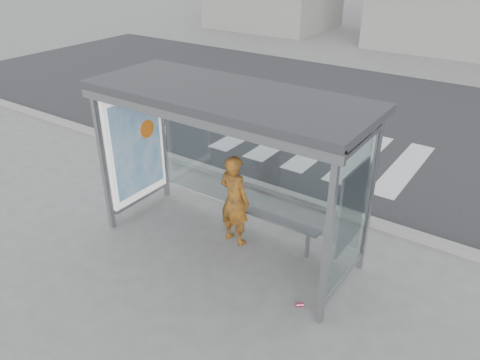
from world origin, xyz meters
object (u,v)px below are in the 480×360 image
at_px(soda_can, 300,305).
at_px(bench, 275,218).
at_px(bus_shelter, 209,127).
at_px(person, 235,200).

bearing_deg(soda_can, bench, 134.26).
bearing_deg(bench, soda_can, -45.74).
distance_m(bench, soda_can, 1.59).
xyz_separation_m(bus_shelter, person, (0.38, 0.12, -1.20)).
height_order(bus_shelter, soda_can, bus_shelter).
height_order(person, soda_can, person).
distance_m(person, bench, 0.72).
bearing_deg(soda_can, bus_shelter, 162.11).
xyz_separation_m(person, bench, (0.58, 0.32, -0.29)).
bearing_deg(person, bench, -144.93).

